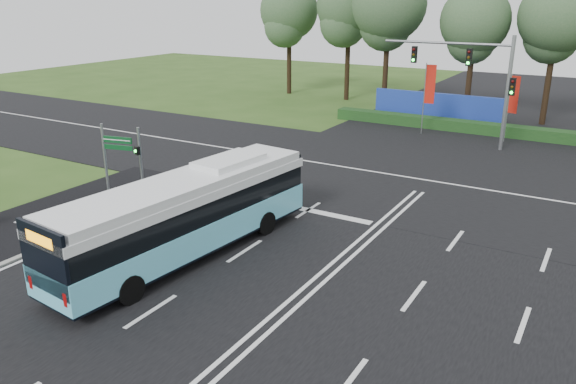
% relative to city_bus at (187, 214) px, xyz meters
% --- Properties ---
extents(ground, '(120.00, 120.00, 0.00)m').
position_rel_city_bus_xyz_m(ground, '(4.93, 1.27, -1.63)').
color(ground, '#2F4F1A').
rests_on(ground, ground).
extents(road_main, '(20.00, 120.00, 0.04)m').
position_rel_city_bus_xyz_m(road_main, '(4.93, 1.27, -1.61)').
color(road_main, black).
rests_on(road_main, ground).
extents(road_cross, '(120.00, 14.00, 0.05)m').
position_rel_city_bus_xyz_m(road_cross, '(4.93, 13.27, -1.61)').
color(road_cross, black).
rests_on(road_cross, ground).
extents(bike_path, '(5.00, 18.00, 0.06)m').
position_rel_city_bus_xyz_m(bike_path, '(-7.57, -1.73, -1.60)').
color(bike_path, black).
rests_on(bike_path, ground).
extents(kerb_strip, '(0.25, 18.00, 0.12)m').
position_rel_city_bus_xyz_m(kerb_strip, '(-5.17, -1.73, -1.57)').
color(kerb_strip, gray).
rests_on(kerb_strip, ground).
extents(city_bus, '(3.49, 11.46, 3.24)m').
position_rel_city_bus_xyz_m(city_bus, '(0.00, 0.00, 0.00)').
color(city_bus, '#69D6F4').
rests_on(city_bus, ground).
extents(pedestrian_signal, '(0.32, 0.42, 3.40)m').
position_rel_city_bus_xyz_m(pedestrian_signal, '(-6.15, 3.90, 0.23)').
color(pedestrian_signal, gray).
rests_on(pedestrian_signal, ground).
extents(street_sign, '(1.48, 0.42, 3.87)m').
position_rel_city_bus_xyz_m(street_sign, '(-6.21, 2.25, 0.81)').
color(street_sign, gray).
rests_on(street_sign, ground).
extents(banner_flag_left, '(0.72, 0.16, 4.92)m').
position_rel_city_bus_xyz_m(banner_flag_left, '(1.50, 23.60, 1.56)').
color(banner_flag_left, gray).
rests_on(banner_flag_left, ground).
extents(banner_flag_mid, '(0.63, 0.27, 4.48)m').
position_rel_city_bus_xyz_m(banner_flag_mid, '(6.92, 24.03, 1.29)').
color(banner_flag_mid, gray).
rests_on(banner_flag_mid, ground).
extents(traffic_light_gantry, '(8.41, 0.28, 7.00)m').
position_rel_city_bus_xyz_m(traffic_light_gantry, '(5.14, 21.77, 3.03)').
color(traffic_light_gantry, gray).
rests_on(traffic_light_gantry, ground).
extents(hedge, '(22.00, 1.20, 0.80)m').
position_rel_city_bus_xyz_m(hedge, '(4.93, 25.77, -1.23)').
color(hedge, '#153A16').
rests_on(hedge, ground).
extents(blue_hoarding, '(10.00, 0.30, 2.20)m').
position_rel_city_bus_xyz_m(blue_hoarding, '(0.93, 28.27, -0.53)').
color(blue_hoarding, '#1D389F').
rests_on(blue_hoarding, ground).
extents(eucalyptus_row, '(53.34, 9.31, 11.60)m').
position_rel_city_bus_xyz_m(eucalyptus_row, '(6.39, 32.51, 6.24)').
color(eucalyptus_row, black).
rests_on(eucalyptus_row, ground).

